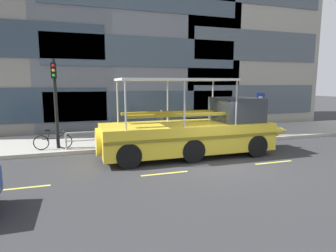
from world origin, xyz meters
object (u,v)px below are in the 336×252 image
leaned_bicycle (53,141)px  duck_tour_boat (199,131)px  pedestrian_mid_left (161,123)px  traffic_light_pole (55,95)px  parking_sign (260,107)px  pedestrian_near_bow (226,120)px

leaned_bicycle → duck_tour_boat: bearing=-20.6°
pedestrian_mid_left → traffic_light_pole: bearing=-176.9°
parking_sign → leaned_bicycle: (-11.51, -0.04, -1.37)m
parking_sign → leaned_bicycle: parking_sign is taller
traffic_light_pole → pedestrian_near_bow: 9.69m
parking_sign → pedestrian_near_bow: (-1.78, 0.83, -0.82)m
leaned_bicycle → duck_tour_boat: 6.94m
traffic_light_pole → leaned_bicycle: 2.21m
pedestrian_mid_left → duck_tour_boat: bearing=-71.2°
traffic_light_pole → duck_tour_boat: size_ratio=0.44×
parking_sign → traffic_light_pole: bearing=179.6°
traffic_light_pole → duck_tour_boat: bearing=-22.2°
traffic_light_pole → leaned_bicycle: (-0.22, -0.12, -2.19)m
leaned_bicycle → pedestrian_mid_left: size_ratio=1.05×
traffic_light_pole → parking_sign: traffic_light_pole is taller
leaned_bicycle → pedestrian_near_bow: pedestrian_near_bow is taller
parking_sign → pedestrian_mid_left: (-6.01, 0.37, -0.74)m
duck_tour_boat → pedestrian_mid_left: 3.00m
traffic_light_pole → pedestrian_mid_left: 5.52m
parking_sign → duck_tour_boat: bearing=-153.9°
leaned_bicycle → traffic_light_pole: bearing=29.3°
leaned_bicycle → pedestrian_mid_left: (5.51, 0.40, 0.63)m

